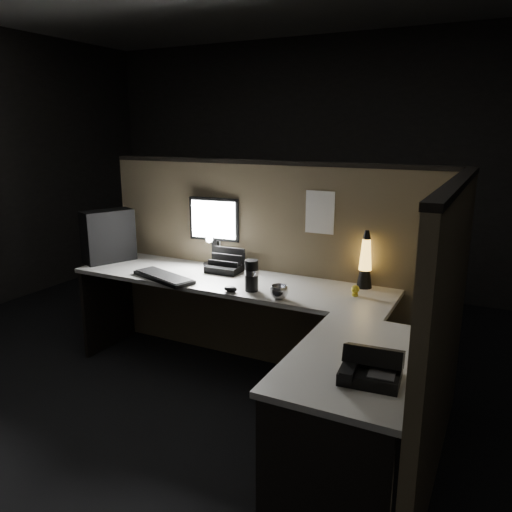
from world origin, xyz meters
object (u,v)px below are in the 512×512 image
at_px(monitor, 215,225).
at_px(lava_lamp, 365,264).
at_px(keyboard, 164,277).
at_px(pc_tower, 108,236).
at_px(desk_phone, 371,366).

height_order(monitor, lava_lamp, monitor).
bearing_deg(keyboard, monitor, 93.86).
distance_m(pc_tower, keyboard, 0.73).
distance_m(pc_tower, monitor, 0.85).
distance_m(monitor, keyboard, 0.58).
bearing_deg(desk_phone, keyboard, 149.89).
bearing_deg(pc_tower, desk_phone, 1.08).
xyz_separation_m(pc_tower, keyboard, (0.67, -0.20, -0.19)).
height_order(keyboard, desk_phone, desk_phone).
xyz_separation_m(monitor, keyboard, (-0.12, -0.49, -0.30)).
bearing_deg(pc_tower, monitor, 43.45).
xyz_separation_m(pc_tower, monitor, (0.80, 0.29, 0.11)).
xyz_separation_m(monitor, lava_lamp, (1.17, -0.04, -0.15)).
relative_size(monitor, desk_phone, 1.91).
distance_m(pc_tower, lava_lamp, 1.99).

